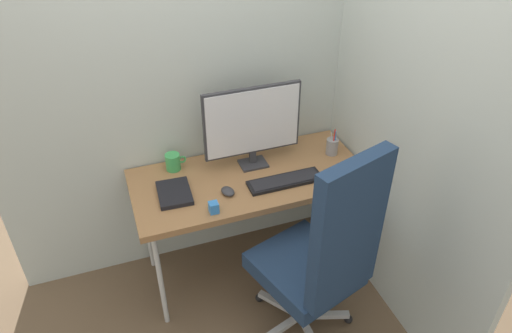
{
  "coord_description": "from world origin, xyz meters",
  "views": [
    {
      "loc": [
        -0.69,
        -2.03,
        2.29
      ],
      "look_at": [
        0.02,
        -0.06,
        0.83
      ],
      "focal_mm": 33.15,
      "sensor_mm": 36.0,
      "label": 1
    }
  ],
  "objects": [
    {
      "name": "desk_clamp_accessory",
      "position": [
        -0.27,
        -0.23,
        0.76
      ],
      "size": [
        0.05,
        0.05,
        0.06
      ],
      "primitive_type": "cube",
      "color": "#337FD8",
      "rests_on": "desk"
    },
    {
      "name": "wall_side_right",
      "position": [
        0.69,
        -0.2,
        1.4
      ],
      "size": [
        0.04,
        1.98,
        2.8
      ],
      "primitive_type": "cube",
      "color": "#B7C1BC",
      "rests_on": "ground_plane"
    },
    {
      "name": "notebook",
      "position": [
        -0.43,
        -0.03,
        0.74
      ],
      "size": [
        0.18,
        0.24,
        0.02
      ],
      "primitive_type": "cube",
      "rotation": [
        0.0,
        0.0,
        -0.05
      ],
      "color": "black",
      "rests_on": "desk"
    },
    {
      "name": "coffee_mug",
      "position": [
        -0.39,
        0.21,
        0.78
      ],
      "size": [
        0.12,
        0.08,
        0.1
      ],
      "color": "#3FAD59",
      "rests_on": "desk"
    },
    {
      "name": "pen_holder",
      "position": [
        0.54,
        0.05,
        0.78
      ],
      "size": [
        0.07,
        0.07,
        0.18
      ],
      "color": "gray",
      "rests_on": "desk"
    },
    {
      "name": "office_chair",
      "position": [
        0.16,
        -0.62,
        0.63
      ],
      "size": [
        0.58,
        0.63,
        1.26
      ],
      "color": "black",
      "rests_on": "ground_plane"
    },
    {
      "name": "wall_back",
      "position": [
        0.0,
        0.33,
        1.4
      ],
      "size": [
        2.7,
        0.04,
        2.8
      ],
      "primitive_type": "cube",
      "color": "#B7C1BC",
      "rests_on": "ground_plane"
    },
    {
      "name": "keyboard",
      "position": [
        0.16,
        -0.12,
        0.74
      ],
      "size": [
        0.42,
        0.12,
        0.02
      ],
      "color": "black",
      "rests_on": "desk"
    },
    {
      "name": "ground_plane",
      "position": [
        0.0,
        0.0,
        0.0
      ],
      "size": [
        8.0,
        8.0,
        0.0
      ],
      "primitive_type": "plane",
      "color": "brown"
    },
    {
      "name": "monitor",
      "position": [
        0.06,
        0.11,
        1.0
      ],
      "size": [
        0.56,
        0.12,
        0.48
      ],
      "color": "#333338",
      "rests_on": "desk"
    },
    {
      "name": "desk",
      "position": [
        0.0,
        0.0,
        0.68
      ],
      "size": [
        1.32,
        0.6,
        0.73
      ],
      "color": "#996B42",
      "rests_on": "ground_plane"
    },
    {
      "name": "mouse",
      "position": [
        -0.16,
        -0.11,
        0.75
      ],
      "size": [
        0.09,
        0.1,
        0.03
      ],
      "primitive_type": "ellipsoid",
      "rotation": [
        0.0,
        0.0,
        0.3
      ],
      "color": "#333338",
      "rests_on": "desk"
    }
  ]
}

